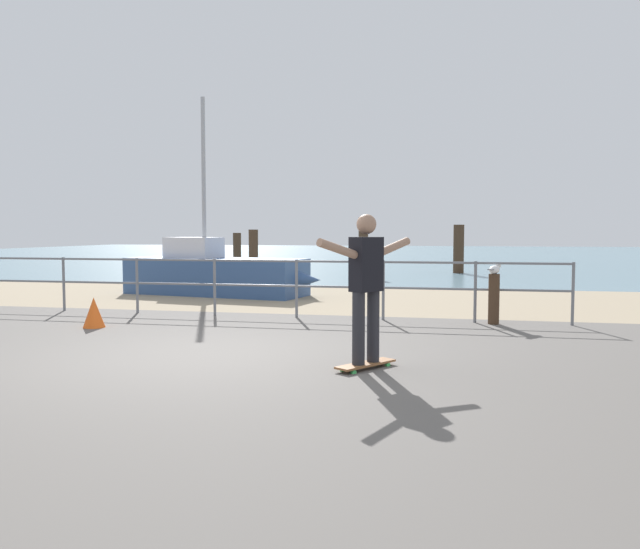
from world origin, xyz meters
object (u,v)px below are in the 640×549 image
Objects in this scene: bollard_short at (494,300)px; traffic_cone at (94,313)px; skateboard at (366,364)px; seagull at (495,269)px; skateboarder at (366,279)px; sailboat at (221,274)px.

bollard_short is 6.47m from traffic_cone.
seagull is (1.58, 3.87, 0.86)m from skateboard.
bollard_short is (1.58, 3.85, -0.59)m from skateboarder.
sailboat is 8.80m from skateboarder.
skateboard is 5.12m from traffic_cone.
sailboat reaches higher than traffic_cone.
traffic_cone is (-4.65, 2.12, -0.77)m from skateboarder.
bollard_short is at bearing -30.74° from sailboat.
skateboarder is 4.20m from bollard_short.
seagull reaches higher than traffic_cone.
seagull is at bearing 15.61° from traffic_cone.
skateboarder is 3.52× the size of seagull.
skateboarder is 4.18m from seagull.
sailboat is at bearing 121.33° from skateboard.
traffic_cone is (-0.08, -5.38, -0.27)m from sailboat.
traffic_cone is at bearing 155.46° from skateboard.
traffic_cone is at bearing 155.46° from skateboarder.
skateboard is 0.91× the size of bollard_short.
sailboat is at bearing 149.26° from bollard_short.
skateboarder reaches higher than bollard_short.
bollard_short is 1.81× the size of seagull.
sailboat reaches higher than skateboard.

